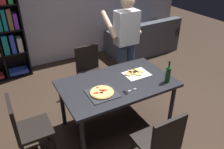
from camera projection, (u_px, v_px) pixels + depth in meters
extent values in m
plane|color=#38281E|center=(117.00, 124.00, 3.44)|extent=(12.00, 12.00, 0.00)
cube|color=#232328|center=(117.00, 84.00, 3.08)|extent=(1.55, 0.94, 0.04)
cylinder|color=#232328|center=(83.00, 140.00, 2.68)|extent=(0.06, 0.06, 0.71)
cylinder|color=#232328|center=(172.00, 106.00, 3.26)|extent=(0.06, 0.06, 0.71)
cylinder|color=#232328|center=(62.00, 105.00, 3.27)|extent=(0.06, 0.06, 0.71)
cylinder|color=#232328|center=(141.00, 81.00, 3.85)|extent=(0.06, 0.06, 0.71)
cube|color=black|center=(155.00, 141.00, 2.57)|extent=(0.42, 0.42, 0.04)
cube|color=black|center=(168.00, 137.00, 2.30)|extent=(0.42, 0.04, 0.45)
cylinder|color=black|center=(155.00, 139.00, 2.89)|extent=(0.04, 0.04, 0.41)
cube|color=black|center=(92.00, 75.00, 3.89)|extent=(0.42, 0.42, 0.04)
cube|color=black|center=(87.00, 58.00, 3.91)|extent=(0.42, 0.04, 0.45)
cylinder|color=black|center=(87.00, 93.00, 3.79)|extent=(0.04, 0.04, 0.41)
cylinder|color=black|center=(106.00, 88.00, 3.94)|extent=(0.04, 0.04, 0.41)
cylinder|color=black|center=(80.00, 83.00, 4.06)|extent=(0.04, 0.04, 0.41)
cylinder|color=black|center=(97.00, 79.00, 4.21)|extent=(0.04, 0.04, 0.41)
cube|color=black|center=(34.00, 129.00, 2.74)|extent=(0.42, 0.42, 0.04)
cube|color=black|center=(13.00, 119.00, 2.54)|extent=(0.04, 0.42, 0.45)
cylinder|color=black|center=(55.00, 147.00, 2.79)|extent=(0.04, 0.04, 0.41)
cylinder|color=black|center=(47.00, 129.00, 3.06)|extent=(0.04, 0.04, 0.41)
cylinder|color=black|center=(20.00, 138.00, 2.91)|extent=(0.04, 0.04, 0.41)
cube|color=#4C515B|center=(142.00, 44.00, 5.69)|extent=(1.74, 0.94, 0.40)
cube|color=#4C515B|center=(151.00, 32.00, 5.24)|extent=(1.71, 0.29, 0.45)
cube|color=#4C515B|center=(165.00, 28.00, 5.89)|extent=(0.21, 0.86, 0.20)
cube|color=#4C515B|center=(116.00, 39.00, 5.19)|extent=(0.21, 0.86, 0.20)
cube|color=black|center=(22.00, 28.00, 4.40)|extent=(0.03, 0.35, 1.95)
cube|color=blue|center=(19.00, 71.00, 4.73)|extent=(0.37, 0.25, 0.07)
cube|color=teal|center=(5.00, 44.00, 4.37)|extent=(0.10, 0.22, 0.38)
cube|color=blue|center=(12.00, 43.00, 4.42)|extent=(0.08, 0.22, 0.37)
cube|color=silver|center=(20.00, 44.00, 4.50)|extent=(0.09, 0.22, 0.28)
cube|color=teal|center=(4.00, 20.00, 4.16)|extent=(0.07, 0.22, 0.39)
cube|color=olive|center=(9.00, 19.00, 4.20)|extent=(0.08, 0.22, 0.39)
cube|color=purple|center=(15.00, 21.00, 4.26)|extent=(0.07, 0.22, 0.29)
cylinder|color=#38476B|center=(130.00, 67.00, 4.04)|extent=(0.14, 0.14, 0.95)
cylinder|color=#38476B|center=(121.00, 70.00, 3.95)|extent=(0.14, 0.14, 0.95)
cube|color=white|center=(127.00, 28.00, 3.62)|extent=(0.38, 0.22, 0.55)
sphere|color=#E0B293|center=(128.00, 1.00, 3.41)|extent=(0.22, 0.22, 0.22)
cylinder|color=#E0B293|center=(133.00, 21.00, 3.84)|extent=(0.09, 0.50, 0.39)
cylinder|color=#E0B293|center=(109.00, 25.00, 3.65)|extent=(0.09, 0.50, 0.39)
cube|color=#2D2D33|center=(102.00, 93.00, 2.83)|extent=(0.36, 0.36, 0.01)
cylinder|color=tan|center=(102.00, 92.00, 2.83)|extent=(0.30, 0.30, 0.02)
cylinder|color=#EACC6B|center=(102.00, 92.00, 2.82)|extent=(0.27, 0.27, 0.01)
cylinder|color=#B22819|center=(101.00, 92.00, 2.80)|extent=(0.04, 0.04, 0.00)
cylinder|color=#B22819|center=(102.00, 93.00, 2.79)|extent=(0.04, 0.04, 0.00)
cylinder|color=#B22819|center=(104.00, 91.00, 2.83)|extent=(0.04, 0.04, 0.00)
cylinder|color=#B22819|center=(97.00, 93.00, 2.79)|extent=(0.04, 0.04, 0.00)
cylinder|color=#B22819|center=(103.00, 90.00, 2.84)|extent=(0.04, 0.04, 0.00)
cylinder|color=#B22819|center=(100.00, 90.00, 2.84)|extent=(0.04, 0.04, 0.00)
cylinder|color=#B22819|center=(97.00, 88.00, 2.89)|extent=(0.04, 0.04, 0.00)
cylinder|color=#B22819|center=(95.00, 93.00, 2.78)|extent=(0.04, 0.04, 0.00)
cylinder|color=#B22819|center=(106.00, 90.00, 2.84)|extent=(0.04, 0.04, 0.00)
cube|color=white|center=(137.00, 74.00, 3.26)|extent=(0.36, 0.28, 0.01)
cube|color=#EACC6B|center=(138.00, 71.00, 3.31)|extent=(0.11, 0.15, 0.02)
cube|color=tan|center=(141.00, 73.00, 3.26)|extent=(0.09, 0.04, 0.02)
cube|color=#EACC6B|center=(137.00, 73.00, 3.24)|extent=(0.16, 0.16, 0.02)
cube|color=tan|center=(132.00, 73.00, 3.26)|extent=(0.08, 0.08, 0.02)
cube|color=#EACC6B|center=(129.00, 73.00, 3.25)|extent=(0.17, 0.15, 0.02)
cube|color=tan|center=(131.00, 71.00, 3.30)|extent=(0.07, 0.09, 0.02)
cube|color=#EACC6B|center=(132.00, 72.00, 3.27)|extent=(0.16, 0.12, 0.02)
cube|color=tan|center=(130.00, 74.00, 3.24)|extent=(0.04, 0.09, 0.02)
cylinder|color=#194723|center=(168.00, 75.00, 3.03)|extent=(0.07, 0.07, 0.22)
cylinder|color=#194723|center=(169.00, 65.00, 2.95)|extent=(0.03, 0.03, 0.08)
cylinder|color=black|center=(170.00, 62.00, 2.93)|extent=(0.03, 0.03, 0.02)
cube|color=silver|center=(132.00, 90.00, 2.90)|extent=(0.12, 0.03, 0.01)
cube|color=silver|center=(132.00, 90.00, 2.90)|extent=(0.12, 0.02, 0.01)
torus|color=black|center=(124.00, 92.00, 2.86)|extent=(0.05, 0.05, 0.01)
torus|color=black|center=(126.00, 93.00, 2.83)|extent=(0.05, 0.05, 0.01)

